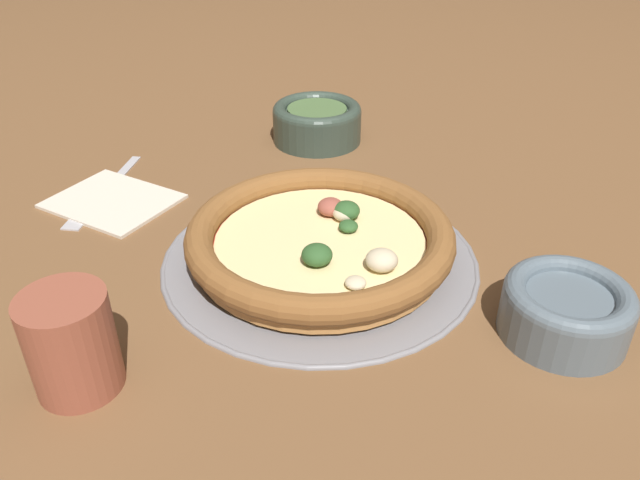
{
  "coord_description": "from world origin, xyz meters",
  "views": [
    {
      "loc": [
        0.03,
        -0.55,
        0.37
      ],
      "look_at": [
        0.0,
        0.0,
        0.02
      ],
      "focal_mm": 35.0,
      "sensor_mm": 36.0,
      "label": 1
    }
  ],
  "objects_px": {
    "bowl_near": "(566,309)",
    "fork": "(102,194)",
    "bowl_far": "(317,121)",
    "napkin": "(112,200)",
    "pizza_tray": "(320,256)",
    "drinking_cup": "(71,343)",
    "pizza": "(321,238)"
  },
  "relations": [
    {
      "from": "napkin",
      "to": "pizza",
      "type": "bearing_deg",
      "value": -22.29
    },
    {
      "from": "bowl_far",
      "to": "napkin",
      "type": "bearing_deg",
      "value": -139.03
    },
    {
      "from": "pizza",
      "to": "napkin",
      "type": "distance_m",
      "value": 0.29
    },
    {
      "from": "pizza",
      "to": "bowl_far",
      "type": "xyz_separation_m",
      "value": [
        -0.03,
        0.31,
        0.0
      ]
    },
    {
      "from": "fork",
      "to": "pizza",
      "type": "bearing_deg",
      "value": 70.38
    },
    {
      "from": "pizza_tray",
      "to": "fork",
      "type": "relative_size",
      "value": 1.67
    },
    {
      "from": "pizza_tray",
      "to": "bowl_far",
      "type": "relative_size",
      "value": 2.58
    },
    {
      "from": "drinking_cup",
      "to": "bowl_far",
      "type": "bearing_deg",
      "value": 72.71
    },
    {
      "from": "napkin",
      "to": "drinking_cup",
      "type": "bearing_deg",
      "value": -75.06
    },
    {
      "from": "pizza",
      "to": "drinking_cup",
      "type": "relative_size",
      "value": 3.2
    },
    {
      "from": "pizza",
      "to": "bowl_near",
      "type": "distance_m",
      "value": 0.25
    },
    {
      "from": "pizza",
      "to": "fork",
      "type": "distance_m",
      "value": 0.31
    },
    {
      "from": "pizza_tray",
      "to": "pizza",
      "type": "xyz_separation_m",
      "value": [
        0.0,
        -0.0,
        0.02
      ]
    },
    {
      "from": "bowl_near",
      "to": "fork",
      "type": "relative_size",
      "value": 0.56
    },
    {
      "from": "bowl_far",
      "to": "bowl_near",
      "type": "bearing_deg",
      "value": -59.36
    },
    {
      "from": "pizza_tray",
      "to": "bowl_far",
      "type": "bearing_deg",
      "value": 94.42
    },
    {
      "from": "pizza",
      "to": "bowl_far",
      "type": "relative_size",
      "value": 2.16
    },
    {
      "from": "bowl_near",
      "to": "drinking_cup",
      "type": "relative_size",
      "value": 1.29
    },
    {
      "from": "bowl_far",
      "to": "drinking_cup",
      "type": "distance_m",
      "value": 0.53
    },
    {
      "from": "bowl_near",
      "to": "drinking_cup",
      "type": "distance_m",
      "value": 0.42
    },
    {
      "from": "pizza_tray",
      "to": "pizza",
      "type": "relative_size",
      "value": 1.19
    },
    {
      "from": "drinking_cup",
      "to": "napkin",
      "type": "relative_size",
      "value": 0.49
    },
    {
      "from": "pizza",
      "to": "drinking_cup",
      "type": "xyz_separation_m",
      "value": [
        -0.18,
        -0.19,
        0.02
      ]
    },
    {
      "from": "pizza_tray",
      "to": "pizza",
      "type": "height_order",
      "value": "pizza"
    },
    {
      "from": "bowl_far",
      "to": "drinking_cup",
      "type": "bearing_deg",
      "value": -107.29
    },
    {
      "from": "pizza",
      "to": "drinking_cup",
      "type": "distance_m",
      "value": 0.27
    },
    {
      "from": "pizza_tray",
      "to": "bowl_near",
      "type": "distance_m",
      "value": 0.25
    },
    {
      "from": "bowl_far",
      "to": "napkin",
      "type": "distance_m",
      "value": 0.32
    },
    {
      "from": "bowl_near",
      "to": "fork",
      "type": "height_order",
      "value": "bowl_near"
    },
    {
      "from": "pizza",
      "to": "bowl_near",
      "type": "bearing_deg",
      "value": -25.0
    },
    {
      "from": "pizza_tray",
      "to": "bowl_near",
      "type": "relative_size",
      "value": 2.96
    },
    {
      "from": "pizza_tray",
      "to": "drinking_cup",
      "type": "relative_size",
      "value": 3.82
    }
  ]
}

